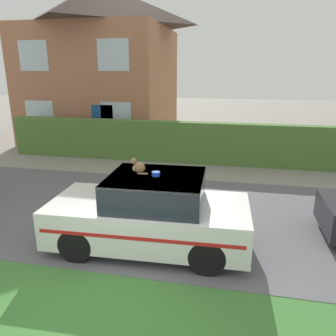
% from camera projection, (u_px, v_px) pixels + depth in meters
% --- Properties ---
extents(ground_plane, '(80.00, 80.00, 0.00)m').
position_uv_depth(ground_plane, '(106.00, 301.00, 5.27)').
color(ground_plane, gray).
extents(road_strip, '(28.00, 5.65, 0.01)m').
position_uv_depth(road_strip, '(157.00, 212.00, 8.55)').
color(road_strip, '#5B5B60').
rests_on(road_strip, ground).
extents(lawn_verge, '(28.00, 2.50, 0.01)m').
position_uv_depth(lawn_verge, '(91.00, 327.00, 4.73)').
color(lawn_verge, '#3D7533').
rests_on(lawn_verge, ground).
extents(garden_hedge, '(15.45, 0.50, 1.62)m').
position_uv_depth(garden_hedge, '(193.00, 143.00, 12.95)').
color(garden_hedge, '#4C7233').
rests_on(garden_hedge, ground).
extents(police_car, '(4.10, 1.98, 1.63)m').
position_uv_depth(police_car, '(151.00, 213.00, 6.71)').
color(police_car, black).
rests_on(police_car, road_strip).
extents(cat, '(0.36, 0.20, 0.31)m').
position_uv_depth(cat, '(138.00, 167.00, 6.33)').
color(cat, brown).
rests_on(cat, police_car).
extents(house_left, '(7.11, 6.87, 7.73)m').
position_uv_depth(house_left, '(102.00, 63.00, 17.19)').
color(house_left, '#A86B4C').
rests_on(house_left, ground).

